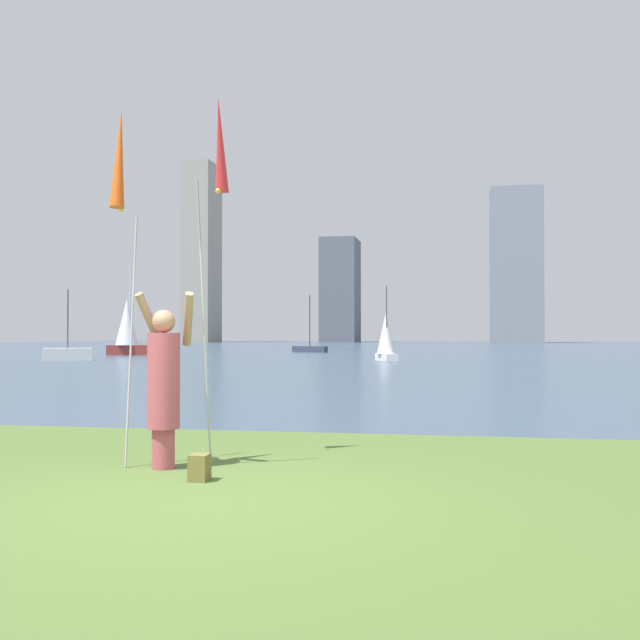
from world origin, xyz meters
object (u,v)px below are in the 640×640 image
(kite_flag_right, at_px, (219,156))
(sailboat_3, at_px, (386,338))
(sailboat_5, at_px, (68,354))
(sailboat_4, at_px, (128,328))
(person, at_px, (164,381))
(bag, at_px, (200,468))
(kite_flag_left, at_px, (120,168))
(sailboat_2, at_px, (310,348))

(kite_flag_right, relative_size, sailboat_3, 1.07)
(sailboat_5, bearing_deg, sailboat_4, 96.44)
(person, height_order, sailboat_3, sailboat_3)
(bag, bearing_deg, kite_flag_right, 98.89)
(bag, xyz_separation_m, sailboat_5, (-17.71, 29.86, 0.21))
(kite_flag_left, relative_size, kite_flag_right, 0.93)
(kite_flag_right, bearing_deg, person, -124.22)
(kite_flag_left, height_order, sailboat_3, sailboat_3)
(kite_flag_left, bearing_deg, sailboat_3, 90.17)
(person, distance_m, sailboat_3, 32.36)
(kite_flag_right, height_order, sailboat_4, sailboat_4)
(sailboat_2, xyz_separation_m, sailboat_4, (-10.55, -8.73, 1.47))
(sailboat_5, bearing_deg, sailboat_2, 63.16)
(person, height_order, sailboat_5, sailboat_5)
(sailboat_3, xyz_separation_m, sailboat_5, (-16.56, -3.08, -0.84))
(kite_flag_left, bearing_deg, sailboat_2, 98.55)
(bag, distance_m, sailboat_3, 32.98)
(sailboat_2, bearing_deg, sailboat_4, -140.39)
(kite_flag_right, bearing_deg, sailboat_2, 99.71)
(kite_flag_left, distance_m, sailboat_2, 48.74)
(bag, bearing_deg, sailboat_4, 115.33)
(person, xyz_separation_m, kite_flag_right, (0.43, 0.63, 2.62))
(bag, bearing_deg, sailboat_5, 120.67)
(bag, height_order, sailboat_4, sailboat_4)
(sailboat_5, bearing_deg, sailboat_3, 10.55)
(person, height_order, sailboat_4, sailboat_4)
(kite_flag_left, relative_size, sailboat_3, 0.99)
(sailboat_2, distance_m, sailboat_4, 13.77)
(sailboat_3, height_order, sailboat_4, sailboat_4)
(person, height_order, sailboat_2, sailboat_2)
(sailboat_2, bearing_deg, person, -80.92)
(kite_flag_left, bearing_deg, person, 26.46)
(bag, height_order, sailboat_5, sailboat_5)
(sailboat_4, bearing_deg, sailboat_3, -21.09)
(bag, height_order, sailboat_3, sailboat_3)
(sailboat_2, distance_m, sailboat_5, 20.88)
(bag, distance_m, sailboat_2, 49.19)
(kite_flag_right, xyz_separation_m, sailboat_4, (-18.63, 38.54, -1.79))
(sailboat_3, distance_m, sailboat_5, 16.87)
(person, bearing_deg, bag, -51.92)
(kite_flag_right, height_order, sailboat_5, kite_flag_right)
(sailboat_2, height_order, sailboat_5, sailboat_2)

